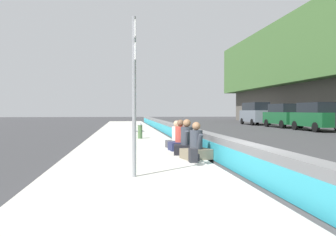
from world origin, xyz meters
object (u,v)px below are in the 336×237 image
at_px(seated_person_foreground, 196,147).
at_px(seated_person_middle, 187,143).
at_px(fire_hydrant, 140,130).
at_px(backpack, 194,156).
at_px(parked_car_fourth, 316,116).
at_px(parked_car_midline, 283,115).
at_px(route_sign_post, 134,85).
at_px(seated_person_far, 177,139).
at_px(seated_person_rear, 181,141).
at_px(parked_car_far, 255,113).

bearing_deg(seated_person_foreground, seated_person_middle, 4.30).
bearing_deg(seated_person_foreground, fire_hydrant, 9.73).
height_order(seated_person_middle, backpack, seated_person_middle).
relative_size(parked_car_fourth, parked_car_midline, 0.99).
distance_m(seated_person_foreground, parked_car_fourth, 19.71).
xyz_separation_m(route_sign_post, seated_person_far, (5.74, -1.88, -1.73)).
height_order(seated_person_rear, parked_car_far, parked_car_far).
height_order(route_sign_post, parked_car_midline, route_sign_post).
bearing_deg(fire_hydrant, seated_person_middle, -169.39).
bearing_deg(backpack, seated_person_foreground, -18.44).
height_order(route_sign_post, seated_person_far, route_sign_post).
distance_m(fire_hydrant, parked_car_midline, 19.03).
height_order(seated_person_foreground, seated_person_middle, seated_person_middle).
height_order(parked_car_fourth, parked_car_midline, same).
distance_m(route_sign_post, backpack, 3.19).
xyz_separation_m(fire_hydrant, seated_person_rear, (-5.58, -1.24, -0.09)).
relative_size(backpack, parked_car_fourth, 0.08).
relative_size(seated_person_middle, parked_car_midline, 0.25).
relative_size(fire_hydrant, seated_person_far, 0.81).
relative_size(route_sign_post, seated_person_middle, 3.00).
height_order(seated_person_rear, parked_car_fourth, parked_car_fourth).
bearing_deg(seated_person_foreground, parked_car_fourth, -41.23).
xyz_separation_m(fire_hydrant, seated_person_middle, (-6.75, -1.26, -0.07)).
height_order(seated_person_far, backpack, seated_person_far).
xyz_separation_m(seated_person_far, parked_car_far, (23.66, -12.90, 0.87)).
height_order(seated_person_foreground, seated_person_rear, seated_person_rear).
height_order(fire_hydrant, parked_car_fourth, parked_car_fourth).
relative_size(seated_person_middle, seated_person_far, 1.10).
relative_size(route_sign_post, seated_person_rear, 3.12).
xyz_separation_m(fire_hydrant, parked_car_midline, (12.50, -14.33, 0.60)).
distance_m(fire_hydrant, backpack, 8.61).
bearing_deg(route_sign_post, parked_car_fourth, -40.73).
bearing_deg(seated_person_far, parked_car_fourth, -48.36).
bearing_deg(seated_person_rear, parked_car_far, -27.71).
xyz_separation_m(seated_person_rear, backpack, (-2.95, 0.12, -0.17)).
bearing_deg(route_sign_post, parked_car_far, -26.70).
relative_size(seated_person_rear, seated_person_far, 1.06).
height_order(route_sign_post, parked_car_far, route_sign_post).
xyz_separation_m(seated_person_middle, parked_car_midline, (19.25, -13.07, 0.67)).
height_order(route_sign_post, backpack, route_sign_post).
relative_size(seated_person_middle, seated_person_rear, 1.04).
height_order(parked_car_midline, parked_car_far, parked_car_far).
bearing_deg(seated_person_foreground, route_sign_post, 142.29).
height_order(seated_person_middle, parked_car_fourth, parked_car_fourth).
xyz_separation_m(seated_person_middle, parked_car_far, (25.72, -12.88, 0.84)).
bearing_deg(seated_person_far, seated_person_middle, -179.31).
relative_size(route_sign_post, fire_hydrant, 4.09).
bearing_deg(parked_car_fourth, fire_hydrant, 115.89).
distance_m(backpack, parked_car_midline, 24.86).
bearing_deg(route_sign_post, fire_hydrant, -3.52).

